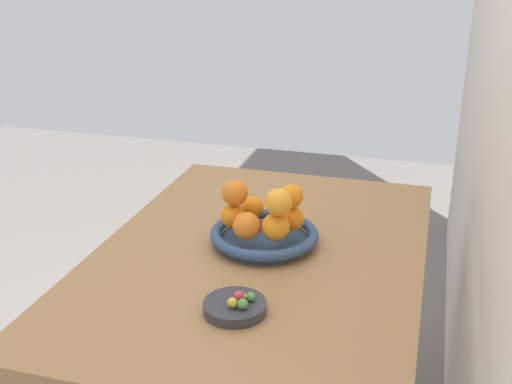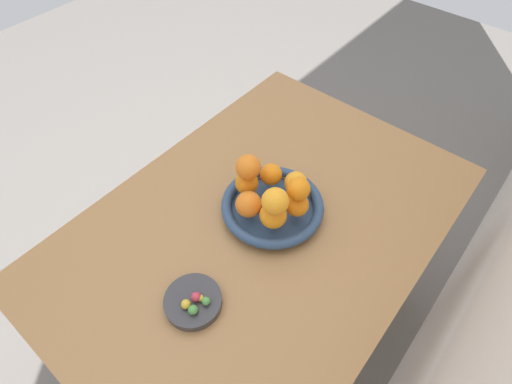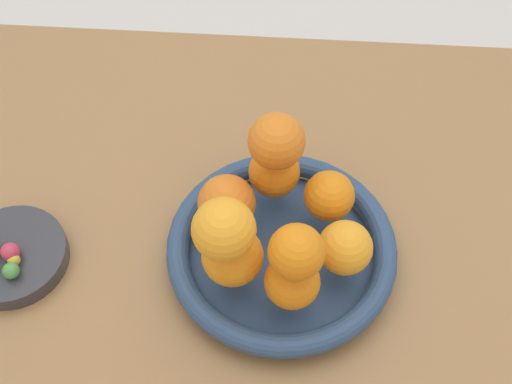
% 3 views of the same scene
% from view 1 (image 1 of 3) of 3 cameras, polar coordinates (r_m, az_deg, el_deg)
% --- Properties ---
extents(dining_table, '(1.10, 0.76, 0.74)m').
position_cam_1_polar(dining_table, '(1.57, 0.32, -8.17)').
color(dining_table, '#9E7042').
rests_on(dining_table, ground_plane).
extents(fruit_bowl, '(0.26, 0.26, 0.04)m').
position_cam_1_polar(fruit_bowl, '(1.55, 0.64, -3.90)').
color(fruit_bowl, navy).
rests_on(fruit_bowl, dining_table).
extents(candy_dish, '(0.13, 0.13, 0.02)m').
position_cam_1_polar(candy_dish, '(1.29, -1.89, -10.19)').
color(candy_dish, '#333338').
rests_on(candy_dish, dining_table).
extents(orange_0, '(0.07, 0.07, 0.07)m').
position_cam_1_polar(orange_0, '(1.48, -0.84, -3.03)').
color(orange_0, orange).
rests_on(orange_0, fruit_bowl).
extents(orange_1, '(0.07, 0.07, 0.07)m').
position_cam_1_polar(orange_1, '(1.48, 1.76, -3.12)').
color(orange_1, orange).
rests_on(orange_1, fruit_bowl).
extents(orange_2, '(0.06, 0.06, 0.06)m').
position_cam_1_polar(orange_2, '(1.53, 3.21, -2.39)').
color(orange_2, orange).
rests_on(orange_2, fruit_bowl).
extents(orange_3, '(0.06, 0.06, 0.06)m').
position_cam_1_polar(orange_3, '(1.59, 2.12, -1.43)').
color(orange_3, orange).
rests_on(orange_3, fruit_bowl).
extents(orange_4, '(0.06, 0.06, 0.06)m').
position_cam_1_polar(orange_4, '(1.59, -0.36, -1.43)').
color(orange_4, orange).
rests_on(orange_4, fruit_bowl).
extents(orange_5, '(0.06, 0.06, 0.06)m').
position_cam_1_polar(orange_5, '(1.54, -2.05, -2.17)').
color(orange_5, orange).
rests_on(orange_5, fruit_bowl).
extents(orange_6, '(0.06, 0.06, 0.06)m').
position_cam_1_polar(orange_6, '(1.44, 2.02, -0.92)').
color(orange_6, orange).
rests_on(orange_6, orange_1).
extents(orange_7, '(0.06, 0.06, 0.06)m').
position_cam_1_polar(orange_7, '(1.51, 3.17, -0.37)').
color(orange_7, orange).
rests_on(orange_7, orange_2).
extents(orange_8, '(0.06, 0.06, 0.06)m').
position_cam_1_polar(orange_8, '(1.52, -1.89, -0.05)').
color(orange_8, orange).
rests_on(orange_8, orange_5).
extents(candy_ball_0, '(0.02, 0.02, 0.02)m').
position_cam_1_polar(candy_ball_0, '(1.28, -0.48, -9.30)').
color(candy_ball_0, '#4C9947').
rests_on(candy_ball_0, candy_dish).
extents(candy_ball_1, '(0.02, 0.02, 0.02)m').
position_cam_1_polar(candy_ball_1, '(1.28, -1.54, -9.25)').
color(candy_ball_1, '#C6384C').
rests_on(candy_ball_1, candy_dish).
extents(candy_ball_2, '(0.02, 0.02, 0.02)m').
position_cam_1_polar(candy_ball_2, '(1.26, -1.19, -9.92)').
color(candy_ball_2, '#4C9947').
rests_on(candy_ball_2, candy_dish).
extents(candy_ball_3, '(0.02, 0.02, 0.02)m').
position_cam_1_polar(candy_ball_3, '(1.26, -2.11, -9.81)').
color(candy_ball_3, gold).
rests_on(candy_ball_3, candy_dish).
extents(candy_ball_4, '(0.01, 0.01, 0.01)m').
position_cam_1_polar(candy_ball_4, '(1.29, -1.13, -9.33)').
color(candy_ball_4, gold).
rests_on(candy_ball_4, candy_dish).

